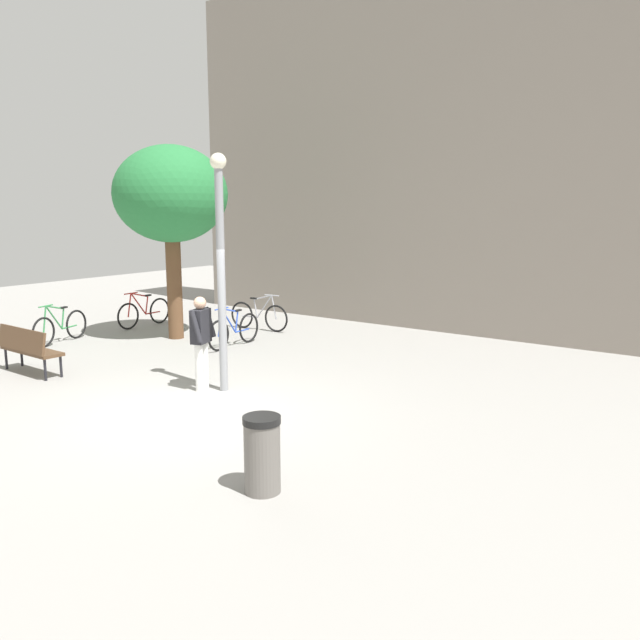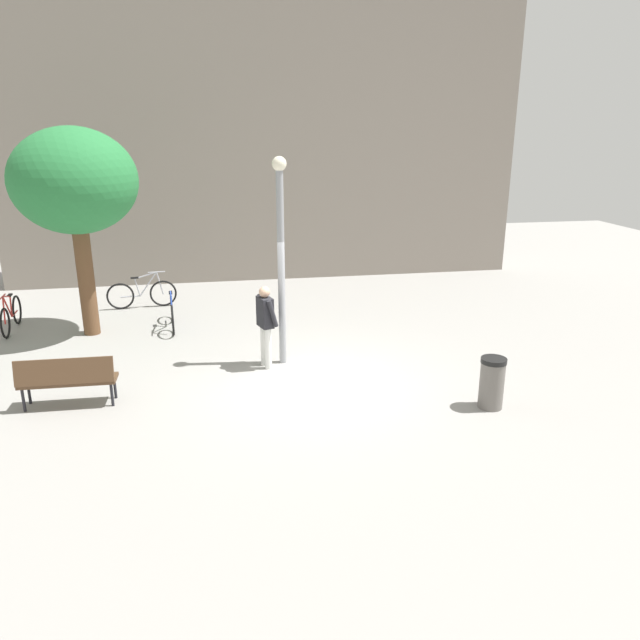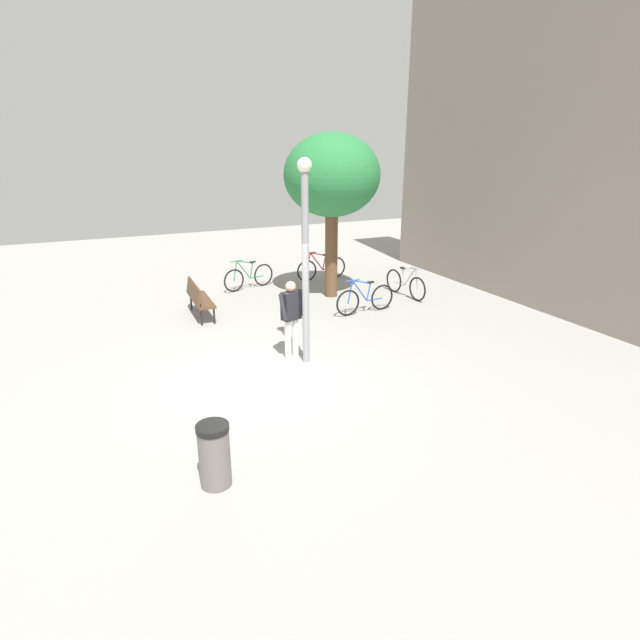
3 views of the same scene
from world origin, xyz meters
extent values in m
plane|color=gray|center=(0.00, 0.00, 0.00)|extent=(36.00, 36.00, 0.00)
cube|color=gray|center=(0.00, 9.30, 4.70)|extent=(15.75, 2.00, 9.40)
cylinder|color=gray|center=(-0.46, 1.17, 1.92)|extent=(0.14, 0.14, 3.84)
sphere|color=#F2EACC|center=(-0.46, 1.17, 3.96)|extent=(0.28, 0.28, 0.28)
cylinder|color=white|center=(-0.85, 1.08, 0.42)|extent=(0.14, 0.14, 0.85)
cylinder|color=white|center=(-0.79, 0.89, 0.42)|extent=(0.14, 0.14, 0.85)
cube|color=#232328|center=(-0.82, 0.99, 1.15)|extent=(0.33, 0.45, 0.60)
sphere|color=tan|center=(-0.82, 0.99, 1.56)|extent=(0.22, 0.22, 0.22)
cylinder|color=#232328|center=(-0.85, 1.24, 1.18)|extent=(0.25, 0.16, 0.55)
cylinder|color=#232328|center=(-0.70, 0.77, 1.18)|extent=(0.25, 0.16, 0.55)
cube|color=#513823|center=(-4.33, -0.16, 0.45)|extent=(1.61, 0.47, 0.06)
cube|color=#513823|center=(-4.33, -0.35, 0.70)|extent=(1.60, 0.16, 0.44)
cylinder|color=black|center=(-5.05, 0.01, 0.21)|extent=(0.05, 0.05, 0.42)
cylinder|color=black|center=(-3.61, -0.02, 0.21)|extent=(0.05, 0.05, 0.42)
cylinder|color=black|center=(-5.05, -0.31, 0.21)|extent=(0.05, 0.05, 0.42)
cylinder|color=black|center=(-3.61, -0.34, 0.21)|extent=(0.05, 0.05, 0.42)
cylinder|color=brown|center=(-4.64, 3.77, 1.28)|extent=(0.37, 0.37, 2.56)
ellipsoid|color=#27753A|center=(-4.64, 3.77, 3.50)|extent=(2.70, 2.70, 2.30)
torus|color=black|center=(-6.50, 3.78, 0.36)|extent=(0.08, 0.71, 0.71)
torus|color=black|center=(-6.56, 4.88, 0.36)|extent=(0.08, 0.71, 0.71)
cylinder|color=red|center=(-6.52, 4.15, 0.64)|extent=(0.06, 0.50, 0.64)
cylinder|color=red|center=(-6.52, 4.20, 0.88)|extent=(0.06, 0.58, 0.18)
cylinder|color=red|center=(-6.53, 4.43, 0.57)|extent=(0.04, 0.14, 0.48)
cylinder|color=red|center=(-6.54, 4.63, 0.33)|extent=(0.06, 0.50, 0.04)
cylinder|color=red|center=(-6.51, 3.85, 0.64)|extent=(0.04, 0.17, 0.63)
cube|color=black|center=(-6.54, 4.48, 0.83)|extent=(0.09, 0.20, 0.04)
cylinder|color=red|center=(-6.51, 3.91, 0.95)|extent=(0.05, 0.44, 0.03)
torus|color=black|center=(-2.76, 3.35, 0.36)|extent=(0.10, 0.71, 0.71)
torus|color=black|center=(-2.84, 4.45, 0.36)|extent=(0.10, 0.71, 0.71)
cylinder|color=blue|center=(-2.79, 3.72, 0.64)|extent=(0.07, 0.50, 0.64)
cylinder|color=blue|center=(-2.79, 3.77, 0.88)|extent=(0.08, 0.58, 0.18)
cylinder|color=blue|center=(-2.81, 4.00, 0.57)|extent=(0.05, 0.14, 0.48)
cylinder|color=blue|center=(-2.83, 4.20, 0.33)|extent=(0.07, 0.50, 0.04)
cylinder|color=blue|center=(-2.77, 3.42, 0.64)|extent=(0.05, 0.17, 0.63)
cube|color=black|center=(-2.81, 4.05, 0.83)|extent=(0.09, 0.21, 0.04)
cylinder|color=blue|center=(-2.77, 3.48, 0.95)|extent=(0.06, 0.44, 0.03)
torus|color=black|center=(-6.29, 1.25, 0.36)|extent=(0.25, 0.70, 0.71)
torus|color=black|center=(-6.60, 2.31, 0.36)|extent=(0.25, 0.70, 0.71)
cylinder|color=#338447|center=(-6.39, 1.60, 0.64)|extent=(0.17, 0.49, 0.64)
cylinder|color=#338447|center=(-6.40, 1.65, 0.88)|extent=(0.20, 0.57, 0.18)
cylinder|color=#338447|center=(-6.47, 1.88, 0.57)|extent=(0.07, 0.14, 0.48)
cylinder|color=#338447|center=(-6.53, 2.07, 0.33)|extent=(0.17, 0.49, 0.04)
cylinder|color=#338447|center=(-6.31, 1.32, 0.64)|extent=(0.08, 0.17, 0.63)
cube|color=black|center=(-6.48, 1.92, 0.83)|extent=(0.13, 0.21, 0.04)
cylinder|color=#338447|center=(-6.32, 1.38, 0.95)|extent=(0.15, 0.43, 0.03)
torus|color=black|center=(-3.13, 5.82, 0.36)|extent=(0.71, 0.12, 0.71)
torus|color=black|center=(-4.23, 5.71, 0.36)|extent=(0.71, 0.12, 0.71)
cylinder|color=#ADADB7|center=(-3.50, 5.78, 0.64)|extent=(0.50, 0.08, 0.64)
cylinder|color=#ADADB7|center=(-3.55, 5.78, 0.88)|extent=(0.58, 0.09, 0.18)
cylinder|color=#ADADB7|center=(-3.78, 5.75, 0.57)|extent=(0.14, 0.05, 0.48)
cylinder|color=#ADADB7|center=(-3.98, 5.74, 0.33)|extent=(0.50, 0.08, 0.04)
cylinder|color=#ADADB7|center=(-3.20, 5.81, 0.64)|extent=(0.17, 0.05, 0.63)
cube|color=black|center=(-3.83, 5.75, 0.83)|extent=(0.21, 0.10, 0.04)
cylinder|color=#ADADB7|center=(-3.26, 5.80, 0.95)|extent=(0.44, 0.07, 0.03)
cylinder|color=#66605B|center=(2.80, -1.54, 0.41)|extent=(0.42, 0.42, 0.82)
cylinder|color=black|center=(2.80, -1.54, 0.86)|extent=(0.44, 0.44, 0.08)
camera|label=1|loc=(7.41, -6.77, 3.25)|focal=36.22mm
camera|label=2|loc=(-1.77, -10.38, 4.61)|focal=34.00mm
camera|label=3|loc=(8.63, -2.69, 4.34)|focal=28.67mm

